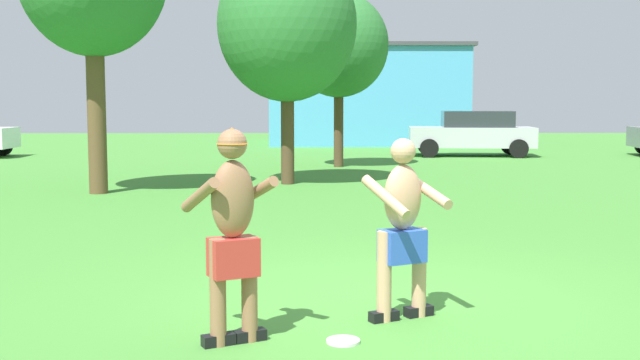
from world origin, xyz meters
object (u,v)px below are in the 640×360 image
object	(u,v)px
player_with_cap	(233,226)
player_in_blue	(403,225)
frisbee	(343,341)
tree_near_building	(339,46)
car_silver_far_end	(473,133)
tree_left_field	(287,25)

from	to	relation	value
player_with_cap	player_in_blue	world-z (taller)	player_with_cap
frisbee	tree_near_building	world-z (taller)	tree_near_building
car_silver_far_end	tree_left_field	size ratio (longest dim) A/B	0.82
frisbee	tree_left_field	distance (m)	12.65
car_silver_far_end	tree_left_field	world-z (taller)	tree_left_field
frisbee	car_silver_far_end	world-z (taller)	car_silver_far_end
player_with_cap	player_in_blue	size ratio (longest dim) A/B	1.07
player_with_cap	car_silver_far_end	world-z (taller)	player_with_cap
frisbee	car_silver_far_end	distance (m)	22.06
frisbee	tree_near_building	xyz separation A→B (m)	(0.57, 16.87, 3.51)
player_in_blue	frisbee	size ratio (longest dim) A/B	5.90
frisbee	tree_left_field	xyz separation A→B (m)	(-0.79, 12.09, 3.65)
player_with_cap	tree_left_field	world-z (taller)	tree_left_field
player_in_blue	tree_left_field	bearing A→B (deg)	96.68
player_in_blue	frisbee	xyz separation A→B (m)	(-0.55, -0.69, -0.83)
car_silver_far_end	player_in_blue	bearing A→B (deg)	-103.31
player_with_cap	player_in_blue	distance (m)	1.58
tree_left_field	tree_near_building	bearing A→B (deg)	74.13
car_silver_far_end	tree_near_building	bearing A→B (deg)	-137.28
player_with_cap	tree_left_field	bearing A→B (deg)	89.58
player_with_cap	tree_near_building	xyz separation A→B (m)	(1.45, 16.86, 2.57)
player_with_cap	frisbee	bearing A→B (deg)	-0.34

